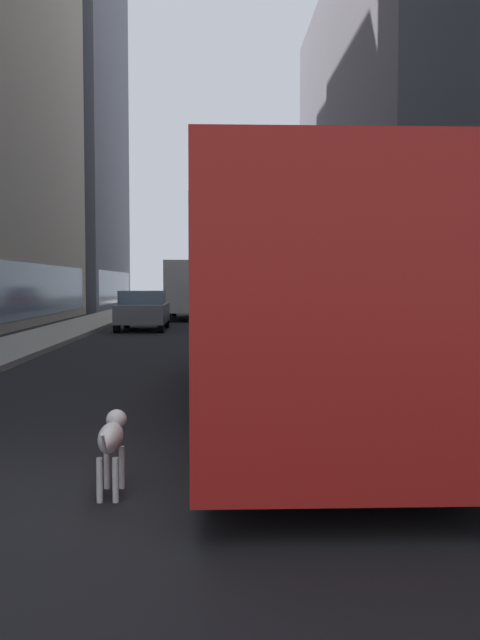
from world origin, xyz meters
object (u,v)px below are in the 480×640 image
transit_bus (285,293)px  box_truck (190,288)px  dalmatian_dog (112,438)px  car_white_van (249,297)px  car_red_coupe (197,297)px  car_grey_wagon (143,310)px  car_blue_hatchback (239,309)px

transit_bus → box_truck: bearing=95.1°
box_truck → dalmatian_dog: 31.07m
transit_bus → box_truck: 26.82m
transit_bus → car_white_van: size_ratio=2.86×
car_red_coupe → box_truck: bearing=-90.0°
car_grey_wagon → car_red_coupe: (1.60, 25.22, 0.00)m
transit_bus → dalmatian_dog: size_ratio=11.98×
transit_bus → car_red_coupe: 43.12m
transit_bus → car_white_van: bearing=87.8°
transit_bus → car_grey_wagon: (-4.00, 17.82, -0.96)m
car_grey_wagon → box_truck: bearing=79.8°
transit_bus → car_red_coupe: transit_bus is taller
car_grey_wagon → dalmatian_dog: bearing=-84.9°
car_grey_wagon → car_white_van: (5.60, 24.41, -0.00)m
car_grey_wagon → dalmatian_dog: (1.96, -22.16, -0.31)m
car_red_coupe → car_white_van: bearing=-11.6°
car_grey_wagon → car_blue_hatchback: 4.23m
car_red_coupe → box_truck: 16.36m
car_grey_wagon → car_white_van: 25.04m
car_grey_wagon → car_red_coupe: size_ratio=0.85×
car_white_van → box_truck: (-4.00, -15.52, 0.85)m
transit_bus → car_white_van: transit_bus is taller
transit_bus → box_truck: same height
transit_bus → car_white_van: (1.60, 42.23, -0.96)m
dalmatian_dog → car_grey_wagon: bearing=95.1°
transit_bus → car_red_coupe: size_ratio=2.45×
car_blue_hatchback → box_truck: bearing=107.7°
car_red_coupe → dalmatian_dog: car_red_coupe is taller
box_truck → dalmatian_dog: box_truck is taller
car_grey_wagon → car_white_van: size_ratio=1.00×
car_red_coupe → dalmatian_dog: 47.38m
box_truck → dalmatian_dog: bearing=-89.3°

